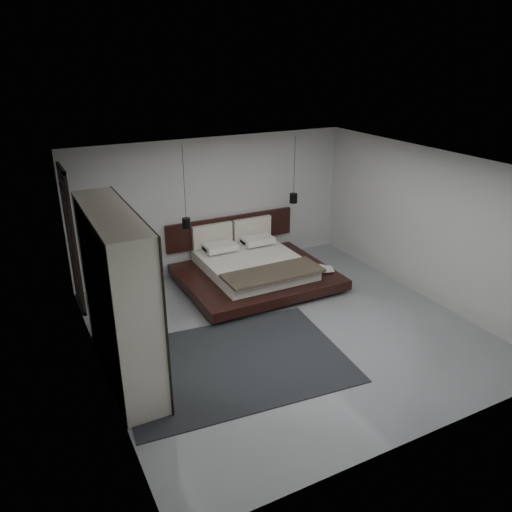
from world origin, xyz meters
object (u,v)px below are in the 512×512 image
rug (234,362)px  bed (253,268)px  pendant_left (186,223)px  wardrobe (118,296)px  pendant_right (293,198)px  lattice_screen (72,240)px

rug → bed: bearing=57.3°
pendant_left → wardrobe: bearing=-128.0°
pendant_right → rug: size_ratio=0.42×
rug → wardrobe: bearing=160.5°
pendant_right → rug: pendant_right is taller
pendant_left → rug: bearing=-97.0°
lattice_screen → rug: bearing=-59.5°
bed → wardrobe: wardrobe is taller
lattice_screen → wardrobe: size_ratio=1.03×
bed → pendant_left: pendant_left is taller
pendant_left → wardrobe: pendant_left is taller
bed → pendant_left: size_ratio=1.84×
lattice_screen → pendant_left: pendant_left is taller
lattice_screen → bed: size_ratio=0.89×
lattice_screen → bed: bearing=-9.4°
rug → lattice_screen: bearing=120.5°
pendant_left → wardrobe: size_ratio=0.63×
pendant_left → lattice_screen: bearing=178.0°
bed → rug: bed is taller
wardrobe → bed: bearing=31.9°
pendant_left → wardrobe: (-1.85, -2.37, -0.08)m
bed → pendant_right: size_ratio=2.08×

